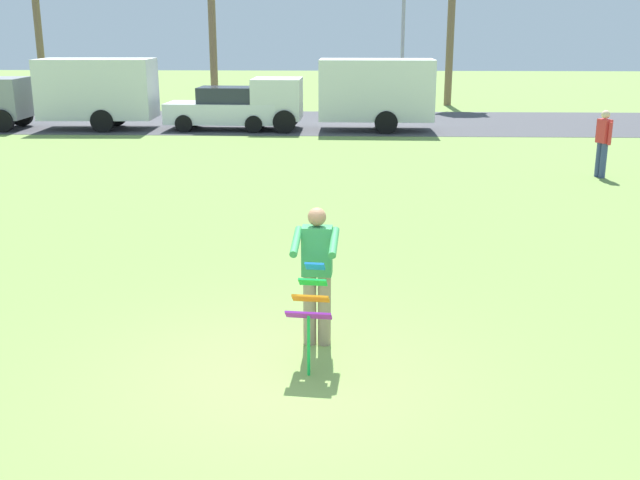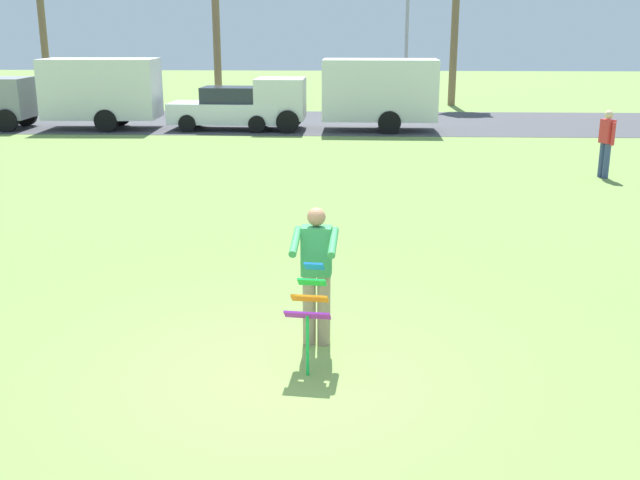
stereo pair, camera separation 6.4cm
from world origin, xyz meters
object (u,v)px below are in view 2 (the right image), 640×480
person_kite_flyer (316,271)px  parked_truck_white_box (357,92)px  streetlight_pole (407,21)px  person_walker_near (606,142)px  kite_held (310,302)px  parked_car_white (227,109)px  parked_truck_grey_van (80,91)px

person_kite_flyer → parked_truck_white_box: 19.82m
streetlight_pole → person_walker_near: size_ratio=4.05×
person_walker_near → kite_held: bearing=-121.0°
person_kite_flyer → person_walker_near: (6.93, 10.93, -0.02)m
parked_car_white → streetlight_pole: (7.16, 7.33, 3.22)m
parked_truck_white_box → streetlight_pole: size_ratio=0.96×
person_walker_near → streetlight_pole: bearing=104.1°
parked_car_white → person_walker_near: (11.24, -8.88, 0.16)m
kite_held → person_walker_near: 13.55m
parked_car_white → person_walker_near: size_ratio=2.46×
person_kite_flyer → parked_truck_white_box: parked_truck_white_box is taller
person_kite_flyer → parked_truck_grey_van: parked_truck_grey_van is taller
parked_car_white → person_walker_near: person_walker_near is taller
parked_truck_grey_van → kite_held: bearing=-64.4°
kite_held → parked_truck_grey_van: (-9.84, 20.50, 0.60)m
person_kite_flyer → parked_truck_white_box: bearing=88.3°
parked_truck_white_box → person_walker_near: parked_truck_white_box is taller
parked_truck_grey_van → streetlight_pole: streetlight_pole is taller
parked_truck_grey_van → streetlight_pole: bearing=29.9°
person_kite_flyer → parked_truck_grey_van: size_ratio=0.26×
person_kite_flyer → parked_car_white: 20.27m
kite_held → person_walker_near: bearing=59.0°
parked_truck_grey_van → person_walker_near: bearing=-27.8°
kite_held → streetlight_pole: streetlight_pole is taller
person_kite_flyer → kite_held: 0.71m
person_walker_near → parked_truck_grey_van: bearing=152.2°
kite_held → parked_truck_grey_van: size_ratio=0.18×
parked_truck_white_box → streetlight_pole: bearing=72.9°
parked_truck_white_box → streetlight_pole: streetlight_pole is taller
kite_held → parked_car_white: 20.94m
person_kite_flyer → parked_car_white: size_ratio=0.41×
parked_car_white → parked_truck_white_box: 4.94m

